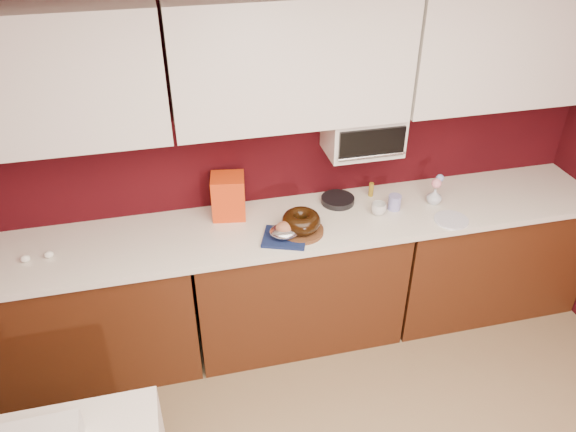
# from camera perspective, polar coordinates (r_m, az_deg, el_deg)

# --- Properties ---
(wall_back) EXTENTS (4.00, 0.02, 2.50)m
(wall_back) POSITION_cam_1_polar(r_m,az_deg,el_deg) (3.51, -0.32, 6.88)
(wall_back) COLOR #3A070C
(wall_back) RESTS_ON floor
(base_cabinet_left) EXTENTS (1.31, 0.58, 0.86)m
(base_cabinet_left) POSITION_cam_1_polar(r_m,az_deg,el_deg) (3.69, -19.98, -9.37)
(base_cabinet_left) COLOR #48210E
(base_cabinet_left) RESTS_ON floor
(base_cabinet_center) EXTENTS (1.31, 0.58, 0.86)m
(base_cabinet_center) POSITION_cam_1_polar(r_m,az_deg,el_deg) (3.71, 0.82, -6.67)
(base_cabinet_center) COLOR #48210E
(base_cabinet_center) RESTS_ON floor
(base_cabinet_right) EXTENTS (1.31, 0.58, 0.86)m
(base_cabinet_right) POSITION_cam_1_polar(r_m,az_deg,el_deg) (4.17, 18.90, -3.58)
(base_cabinet_right) COLOR #48210E
(base_cabinet_right) RESTS_ON floor
(countertop) EXTENTS (4.00, 0.62, 0.04)m
(countertop) POSITION_cam_1_polar(r_m,az_deg,el_deg) (3.44, 0.88, -0.90)
(countertop) COLOR white
(countertop) RESTS_ON base_cabinet_center
(upper_cabinet_left) EXTENTS (1.31, 0.33, 0.70)m
(upper_cabinet_left) POSITION_cam_1_polar(r_m,az_deg,el_deg) (3.11, -24.83, 12.33)
(upper_cabinet_left) COLOR white
(upper_cabinet_left) RESTS_ON wall_back
(upper_cabinet_center) EXTENTS (1.31, 0.33, 0.70)m
(upper_cabinet_center) POSITION_cam_1_polar(r_m,az_deg,el_deg) (3.13, 0.36, 15.45)
(upper_cabinet_center) COLOR white
(upper_cabinet_center) RESTS_ON wall_back
(upper_cabinet_right) EXTENTS (1.31, 0.33, 0.70)m
(upper_cabinet_right) POSITION_cam_1_polar(r_m,az_deg,el_deg) (3.68, 21.85, 15.87)
(upper_cabinet_right) COLOR white
(upper_cabinet_right) RESTS_ON wall_back
(toaster_oven) EXTENTS (0.45, 0.30, 0.25)m
(toaster_oven) POSITION_cam_1_polar(r_m,az_deg,el_deg) (3.45, 7.60, 8.42)
(toaster_oven) COLOR white
(toaster_oven) RESTS_ON upper_cabinet_center
(toaster_oven_door) EXTENTS (0.40, 0.02, 0.18)m
(toaster_oven_door) POSITION_cam_1_polar(r_m,az_deg,el_deg) (3.32, 8.55, 7.28)
(toaster_oven_door) COLOR black
(toaster_oven_door) RESTS_ON toaster_oven
(toaster_oven_handle) EXTENTS (0.42, 0.02, 0.02)m
(toaster_oven_handle) POSITION_cam_1_polar(r_m,az_deg,el_deg) (3.34, 8.53, 6.01)
(toaster_oven_handle) COLOR silver
(toaster_oven_handle) RESTS_ON toaster_oven
(cake_base) EXTENTS (0.30, 0.30, 0.02)m
(cake_base) POSITION_cam_1_polar(r_m,az_deg,el_deg) (3.33, 1.33, -1.50)
(cake_base) COLOR brown
(cake_base) RESTS_ON countertop
(bundt_cake) EXTENTS (0.28, 0.28, 0.09)m
(bundt_cake) POSITION_cam_1_polar(r_m,az_deg,el_deg) (3.29, 1.34, -0.53)
(bundt_cake) COLOR black
(bundt_cake) RESTS_ON cake_base
(navy_towel) EXTENTS (0.31, 0.29, 0.02)m
(navy_towel) POSITION_cam_1_polar(r_m,az_deg,el_deg) (3.27, -0.33, -2.21)
(navy_towel) COLOR #131E47
(navy_towel) RESTS_ON countertop
(foil_ham_nest) EXTENTS (0.20, 0.17, 0.07)m
(foil_ham_nest) POSITION_cam_1_polar(r_m,az_deg,el_deg) (3.25, -0.34, -1.56)
(foil_ham_nest) COLOR silver
(foil_ham_nest) RESTS_ON navy_towel
(roasted_ham) EXTENTS (0.13, 0.11, 0.07)m
(roasted_ham) POSITION_cam_1_polar(r_m,az_deg,el_deg) (3.23, -0.34, -1.19)
(roasted_ham) COLOR #AC6C4E
(roasted_ham) RESTS_ON foil_ham_nest
(pandoro_box) EXTENTS (0.23, 0.21, 0.27)m
(pandoro_box) POSITION_cam_1_polar(r_m,az_deg,el_deg) (3.44, -6.08, 2.01)
(pandoro_box) COLOR red
(pandoro_box) RESTS_ON countertop
(dark_pan) EXTENTS (0.25, 0.25, 0.04)m
(dark_pan) POSITION_cam_1_polar(r_m,az_deg,el_deg) (3.62, 5.07, 1.63)
(dark_pan) COLOR black
(dark_pan) RESTS_ON countertop
(coffee_mug) EXTENTS (0.10, 0.10, 0.09)m
(coffee_mug) POSITION_cam_1_polar(r_m,az_deg,el_deg) (3.52, 9.21, 0.84)
(coffee_mug) COLOR silver
(coffee_mug) RESTS_ON countertop
(blue_jar) EXTENTS (0.11, 0.11, 0.10)m
(blue_jar) POSITION_cam_1_polar(r_m,az_deg,el_deg) (3.59, 10.76, 1.37)
(blue_jar) COLOR #1C1F9C
(blue_jar) RESTS_ON countertop
(flower_vase) EXTENTS (0.08, 0.08, 0.12)m
(flower_vase) POSITION_cam_1_polar(r_m,az_deg,el_deg) (3.70, 14.66, 2.04)
(flower_vase) COLOR silver
(flower_vase) RESTS_ON countertop
(flower_pink) EXTENTS (0.06, 0.06, 0.06)m
(flower_pink) POSITION_cam_1_polar(r_m,az_deg,el_deg) (3.65, 14.85, 3.24)
(flower_pink) COLOR pink
(flower_pink) RESTS_ON flower_vase
(flower_blue) EXTENTS (0.05, 0.05, 0.05)m
(flower_blue) POSITION_cam_1_polar(r_m,az_deg,el_deg) (3.67, 15.18, 3.74)
(flower_blue) COLOR #869CD7
(flower_blue) RESTS_ON flower_vase
(china_plate) EXTENTS (0.23, 0.23, 0.01)m
(china_plate) POSITION_cam_1_polar(r_m,az_deg,el_deg) (3.58, 16.26, -0.38)
(china_plate) COLOR white
(china_plate) RESTS_ON countertop
(amber_bottle) EXTENTS (0.03, 0.03, 0.09)m
(amber_bottle) POSITION_cam_1_polar(r_m,az_deg,el_deg) (3.70, 8.44, 2.68)
(amber_bottle) COLOR olive
(amber_bottle) RESTS_ON countertop
(egg_left) EXTENTS (0.07, 0.06, 0.04)m
(egg_left) POSITION_cam_1_polar(r_m,az_deg,el_deg) (3.41, -25.14, -3.94)
(egg_left) COLOR white
(egg_left) RESTS_ON countertop
(egg_right) EXTENTS (0.06, 0.06, 0.04)m
(egg_right) POSITION_cam_1_polar(r_m,az_deg,el_deg) (3.40, -23.13, -3.62)
(egg_right) COLOR white
(egg_right) RESTS_ON countertop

